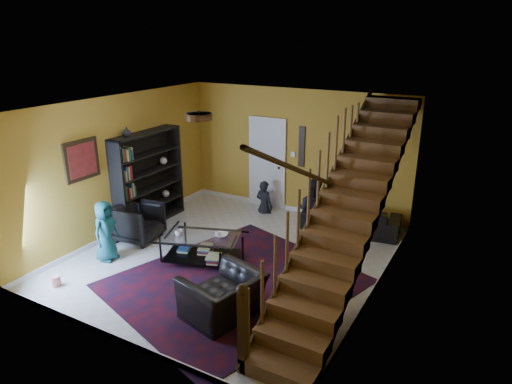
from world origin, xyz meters
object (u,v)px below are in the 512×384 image
bookshelf (149,180)px  coffee_table (202,247)px  sofa (351,218)px  armchair_left (138,222)px  armchair_right (223,296)px

bookshelf → coffee_table: size_ratio=1.31×
bookshelf → sofa: bookshelf is taller
armchair_left → sofa: bearing=-62.7°
armchair_right → coffee_table: (-1.25, 1.22, -0.04)m
armchair_left → coffee_table: 1.67m
armchair_left → bookshelf: bearing=16.8°
armchair_left → armchair_right: bearing=-123.1°
sofa → armchair_left: size_ratio=2.38×
armchair_left → coffee_table: (1.66, -0.17, -0.08)m
sofa → coffee_table: (-1.89, -2.65, 0.01)m
sofa → armchair_right: 3.92m
bookshelf → sofa: (3.90, 1.70, -0.68)m
coffee_table → armchair_left: bearing=174.2°
bookshelf → armchair_right: (3.26, -2.16, -0.62)m
coffee_table → bookshelf: bearing=154.8°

